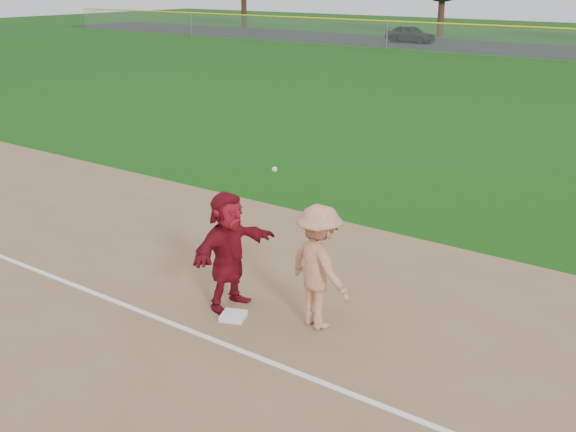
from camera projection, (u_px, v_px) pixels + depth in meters
The scene contains 6 objects.
ground at pixel (232, 316), 11.60m from camera, with size 160.00×160.00×0.00m, color #14490E.
foul_line at pixel (197, 333), 10.99m from camera, with size 60.00×0.10×0.01m, color white.
first_base at pixel (233, 316), 11.46m from camera, with size 0.37×0.37×0.08m, color white.
base_runner at pixel (228, 250), 11.61m from camera, with size 1.82×0.58×1.96m, color maroon.
car_left at pixel (410, 34), 58.17m from camera, with size 1.64×4.07×1.39m, color black.
first_base_play at pixel (319, 267), 10.96m from camera, with size 1.48×1.07×2.47m.
Camera 1 is at (7.05, -7.82, 5.21)m, focal length 45.00 mm.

